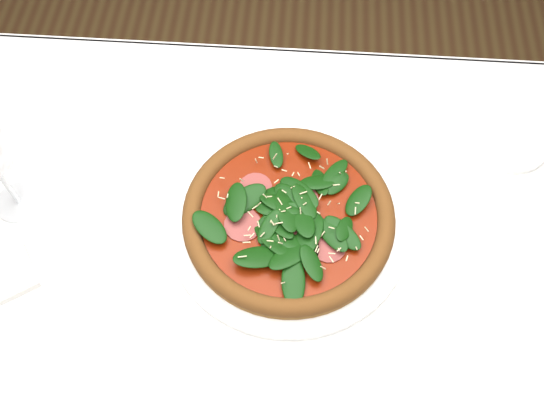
{
  "coord_description": "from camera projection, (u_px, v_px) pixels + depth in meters",
  "views": [
    {
      "loc": [
        0.06,
        -0.41,
        1.58
      ],
      "look_at": [
        0.03,
        0.06,
        0.77
      ],
      "focal_mm": 40.0,
      "sensor_mm": 36.0,
      "label": 1
    }
  ],
  "objects": [
    {
      "name": "plate",
      "position": [
        288.0,
        221.0,
        0.94
      ],
      "size": [
        0.38,
        0.38,
        0.02
      ],
      "color": "white",
      "rests_on": "dining_table"
    },
    {
      "name": "dining_table",
      "position": [
        254.0,
        268.0,
        1.01
      ],
      "size": [
        1.21,
        0.81,
        0.75
      ],
      "color": "white",
      "rests_on": "ground"
    },
    {
      "name": "saucer_far",
      "position": [
        509.0,
        138.0,
        1.02
      ],
      "size": [
        0.14,
        0.14,
        0.01
      ],
      "color": "white",
      "rests_on": "dining_table"
    },
    {
      "name": "ground",
      "position": [
        260.0,
        369.0,
        1.58
      ],
      "size": [
        6.0,
        6.0,
        0.0
      ],
      "primitive_type": "plane",
      "color": "brown",
      "rests_on": "ground"
    },
    {
      "name": "pizza",
      "position": [
        289.0,
        214.0,
        0.92
      ],
      "size": [
        0.33,
        0.33,
        0.04
      ],
      "rotation": [
        0.0,
        0.0,
        0.01
      ],
      "color": "olive",
      "rests_on": "plate"
    }
  ]
}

